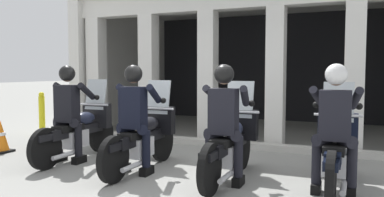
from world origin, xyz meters
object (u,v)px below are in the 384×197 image
(police_officer_center_left, at_px, (134,110))
(motorcycle_far_right, at_px, (336,149))
(motorcycle_far_left, at_px, (81,130))
(police_officer_far_left, at_px, (68,105))
(motorcycle_center_left, at_px, (145,137))
(traffic_cone_flank, at_px, (1,137))
(police_officer_far_right, at_px, (335,118))
(motorcycle_center_right, at_px, (231,143))
(police_officer_center_right, at_px, (224,114))
(bollard_kerbside, at_px, (42,113))

(police_officer_center_left, height_order, motorcycle_far_right, police_officer_center_left)
(motorcycle_far_left, height_order, police_officer_center_left, police_officer_center_left)
(police_officer_far_left, bearing_deg, motorcycle_center_left, 22.32)
(police_officer_center_left, relative_size, motorcycle_far_right, 0.78)
(motorcycle_far_left, xyz_separation_m, motorcycle_far_right, (4.09, -0.06, 0.00))
(motorcycle_center_left, distance_m, traffic_cone_flank, 3.06)
(motorcycle_far_left, relative_size, police_officer_far_right, 1.29)
(motorcycle_center_left, relative_size, police_officer_far_right, 1.29)
(motorcycle_center_right, height_order, police_officer_center_right, police_officer_center_right)
(police_officer_far_left, height_order, police_officer_center_right, same)
(police_officer_center_left, relative_size, police_officer_far_right, 1.00)
(police_officer_far_right, bearing_deg, motorcycle_center_left, -167.78)
(police_officer_far_right, bearing_deg, police_officer_far_left, -165.21)
(motorcycle_far_left, bearing_deg, motorcycle_center_left, 10.45)
(motorcycle_center_left, height_order, motorcycle_center_right, same)
(police_officer_center_left, relative_size, traffic_cone_flank, 2.69)
(motorcycle_far_left, relative_size, motorcycle_far_right, 1.00)
(motorcycle_center_left, bearing_deg, traffic_cone_flank, -165.92)
(police_officer_center_left, height_order, bollard_kerbside, police_officer_center_left)
(police_officer_far_left, relative_size, bollard_kerbside, 1.58)
(motorcycle_center_left, relative_size, traffic_cone_flank, 3.46)
(police_officer_far_right, xyz_separation_m, traffic_cone_flank, (-5.77, 0.18, -0.65))
(motorcycle_center_right, xyz_separation_m, police_officer_center_right, (-0.00, -0.28, 0.44))
(police_officer_far_left, height_order, police_officer_far_right, same)
(motorcycle_center_right, height_order, traffic_cone_flank, motorcycle_center_right)
(police_officer_far_left, distance_m, motorcycle_center_left, 1.44)
(police_officer_center_right, relative_size, police_officer_far_right, 1.00)
(police_officer_center_left, xyz_separation_m, police_officer_far_right, (2.72, 0.12, 0.00))
(bollard_kerbside, bearing_deg, motorcycle_center_right, -19.50)
(police_officer_far_left, distance_m, police_officer_far_right, 4.09)
(motorcycle_center_right, xyz_separation_m, police_officer_far_right, (1.36, -0.18, 0.44))
(motorcycle_far_right, height_order, police_officer_far_right, police_officer_far_right)
(motorcycle_center_right, relative_size, police_officer_far_right, 1.29)
(police_officer_center_left, relative_size, police_officer_center_right, 1.00)
(motorcycle_far_right, xyz_separation_m, police_officer_far_right, (-0.00, -0.28, 0.44))
(police_officer_center_right, xyz_separation_m, traffic_cone_flank, (-4.41, 0.28, -0.65))
(bollard_kerbside, bearing_deg, police_officer_far_right, -17.16)
(police_officer_center_right, bearing_deg, police_officer_far_left, -163.87)
(police_officer_far_left, xyz_separation_m, police_officer_center_right, (2.72, -0.16, 0.00))
(police_officer_far_left, height_order, motorcycle_center_left, police_officer_far_left)
(police_officer_far_right, bearing_deg, bollard_kerbside, 178.50)
(motorcycle_center_right, bearing_deg, motorcycle_center_left, -159.64)
(police_officer_far_left, xyz_separation_m, traffic_cone_flank, (-1.69, 0.11, -0.65))
(motorcycle_center_right, relative_size, motorcycle_far_right, 1.00)
(police_officer_center_left, bearing_deg, motorcycle_center_right, 26.81)
(police_officer_center_right, bearing_deg, police_officer_far_right, 23.80)
(police_officer_far_left, bearing_deg, motorcycle_far_right, 21.17)
(police_officer_far_left, relative_size, police_officer_center_right, 1.00)
(police_officer_center_right, distance_m, police_officer_far_right, 1.37)
(motorcycle_center_right, bearing_deg, motorcycle_far_left, -163.87)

